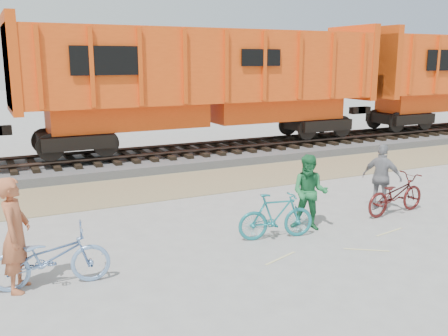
{
  "coord_description": "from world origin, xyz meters",
  "views": [
    {
      "loc": [
        -5.98,
        -8.46,
        3.78
      ],
      "look_at": [
        -1.09,
        1.5,
        1.36
      ],
      "focal_mm": 40.0,
      "sensor_mm": 36.0,
      "label": 1
    }
  ],
  "objects_px": {
    "person_man": "(310,192)",
    "person_woman": "(382,178)",
    "bicycle_teal": "(276,216)",
    "bicycle_maroon": "(395,194)",
    "bicycle_blue": "(50,257)",
    "hopper_car_center": "(208,80)",
    "person_solo": "(15,235)"
  },
  "relations": [
    {
      "from": "person_man",
      "to": "bicycle_blue",
      "type": "bearing_deg",
      "value": -131.31
    },
    {
      "from": "bicycle_teal",
      "to": "person_man",
      "type": "height_order",
      "value": "person_man"
    },
    {
      "from": "person_solo",
      "to": "person_man",
      "type": "relative_size",
      "value": 1.13
    },
    {
      "from": "person_man",
      "to": "person_solo",
      "type": "bearing_deg",
      "value": -132.64
    },
    {
      "from": "bicycle_blue",
      "to": "bicycle_teal",
      "type": "relative_size",
      "value": 1.18
    },
    {
      "from": "bicycle_blue",
      "to": "bicycle_maroon",
      "type": "relative_size",
      "value": 1.04
    },
    {
      "from": "hopper_car_center",
      "to": "bicycle_blue",
      "type": "xyz_separation_m",
      "value": [
        -7.05,
        -9.09,
        -2.49
      ]
    },
    {
      "from": "bicycle_blue",
      "to": "person_woman",
      "type": "height_order",
      "value": "person_woman"
    },
    {
      "from": "hopper_car_center",
      "to": "bicycle_teal",
      "type": "height_order",
      "value": "hopper_car_center"
    },
    {
      "from": "person_man",
      "to": "person_woman",
      "type": "height_order",
      "value": "person_man"
    },
    {
      "from": "bicycle_blue",
      "to": "person_man",
      "type": "xyz_separation_m",
      "value": [
        5.65,
        0.49,
        0.34
      ]
    },
    {
      "from": "bicycle_maroon",
      "to": "person_man",
      "type": "height_order",
      "value": "person_man"
    },
    {
      "from": "hopper_car_center",
      "to": "bicycle_teal",
      "type": "xyz_separation_m",
      "value": [
        -2.4,
        -8.81,
        -2.5
      ]
    },
    {
      "from": "person_man",
      "to": "person_woman",
      "type": "xyz_separation_m",
      "value": [
        2.51,
        0.4,
        -0.0
      ]
    },
    {
      "from": "bicycle_maroon",
      "to": "person_solo",
      "type": "relative_size",
      "value": 0.98
    },
    {
      "from": "bicycle_teal",
      "to": "bicycle_maroon",
      "type": "height_order",
      "value": "bicycle_teal"
    },
    {
      "from": "hopper_car_center",
      "to": "bicycle_teal",
      "type": "bearing_deg",
      "value": -105.26
    },
    {
      "from": "hopper_car_center",
      "to": "person_man",
      "type": "xyz_separation_m",
      "value": [
        -1.4,
        -8.61,
        -2.15
      ]
    },
    {
      "from": "hopper_car_center",
      "to": "person_man",
      "type": "relative_size",
      "value": 8.16
    },
    {
      "from": "bicycle_teal",
      "to": "bicycle_maroon",
      "type": "xyz_separation_m",
      "value": [
        3.61,
        0.2,
        -0.01
      ]
    },
    {
      "from": "bicycle_maroon",
      "to": "person_woman",
      "type": "relative_size",
      "value": 1.11
    },
    {
      "from": "hopper_car_center",
      "to": "bicycle_maroon",
      "type": "relative_size",
      "value": 7.39
    },
    {
      "from": "bicycle_blue",
      "to": "person_solo",
      "type": "distance_m",
      "value": 0.68
    },
    {
      "from": "bicycle_teal",
      "to": "person_solo",
      "type": "height_order",
      "value": "person_solo"
    },
    {
      "from": "bicycle_maroon",
      "to": "person_woman",
      "type": "height_order",
      "value": "person_woman"
    },
    {
      "from": "bicycle_blue",
      "to": "bicycle_teal",
      "type": "height_order",
      "value": "bicycle_blue"
    },
    {
      "from": "bicycle_teal",
      "to": "person_woman",
      "type": "relative_size",
      "value": 0.98
    },
    {
      "from": "bicycle_maroon",
      "to": "person_woman",
      "type": "bearing_deg",
      "value": 8.56
    },
    {
      "from": "person_woman",
      "to": "person_man",
      "type": "bearing_deg",
      "value": 70.8
    },
    {
      "from": "bicycle_teal",
      "to": "person_solo",
      "type": "distance_m",
      "value": 5.17
    },
    {
      "from": "bicycle_blue",
      "to": "person_man",
      "type": "distance_m",
      "value": 5.68
    },
    {
      "from": "bicycle_blue",
      "to": "bicycle_maroon",
      "type": "distance_m",
      "value": 8.27
    }
  ]
}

